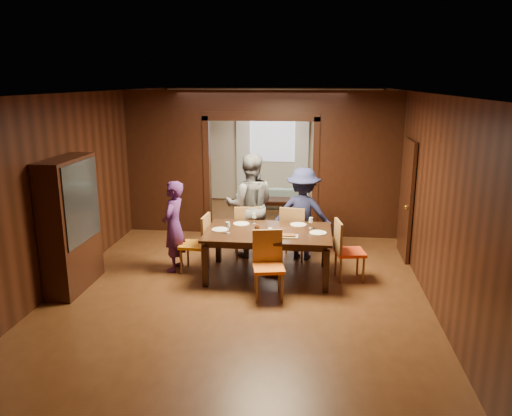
# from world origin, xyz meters

# --- Properties ---
(floor) EXTENTS (9.00, 9.00, 0.00)m
(floor) POSITION_xyz_m (0.00, 0.00, 0.00)
(floor) COLOR #512E16
(floor) RESTS_ON ground
(ceiling) EXTENTS (5.50, 9.00, 0.02)m
(ceiling) POSITION_xyz_m (0.00, 0.00, 2.90)
(ceiling) COLOR silver
(ceiling) RESTS_ON room_walls
(room_walls) EXTENTS (5.52, 9.01, 2.90)m
(room_walls) POSITION_xyz_m (0.00, 1.89, 1.51)
(room_walls) COLOR black
(room_walls) RESTS_ON floor
(person_purple) EXTENTS (0.43, 0.59, 1.51)m
(person_purple) POSITION_xyz_m (-1.20, -0.62, 0.76)
(person_purple) COLOR #482060
(person_purple) RESTS_ON floor
(person_grey) EXTENTS (0.98, 0.81, 1.85)m
(person_grey) POSITION_xyz_m (-0.05, 0.23, 0.93)
(person_grey) COLOR #5C5E64
(person_grey) RESTS_ON floor
(person_navy) EXTENTS (1.13, 0.76, 1.63)m
(person_navy) POSITION_xyz_m (0.89, 0.19, 0.81)
(person_navy) COLOR #1C2048
(person_navy) RESTS_ON floor
(sofa) EXTENTS (1.80, 0.77, 0.52)m
(sofa) POSITION_xyz_m (0.06, 3.85, 0.26)
(sofa) COLOR #9DCACD
(sofa) RESTS_ON floor
(serving_bowl) EXTENTS (0.34, 0.34, 0.08)m
(serving_bowl) POSITION_xyz_m (0.45, -0.58, 0.80)
(serving_bowl) COLOR black
(serving_bowl) RESTS_ON dining_table
(dining_table) EXTENTS (1.99, 1.24, 0.76)m
(dining_table) POSITION_xyz_m (0.37, -0.72, 0.38)
(dining_table) COLOR black
(dining_table) RESTS_ON floor
(coffee_table) EXTENTS (0.80, 0.50, 0.40)m
(coffee_table) POSITION_xyz_m (0.13, 2.98, 0.20)
(coffee_table) COLOR black
(coffee_table) RESTS_ON floor
(chair_left) EXTENTS (0.47, 0.47, 0.97)m
(chair_left) POSITION_xyz_m (-0.86, -0.64, 0.48)
(chair_left) COLOR orange
(chair_left) RESTS_ON floor
(chair_right) EXTENTS (0.51, 0.51, 0.97)m
(chair_right) POSITION_xyz_m (1.66, -0.71, 0.48)
(chair_right) COLOR #F24116
(chair_right) RESTS_ON floor
(chair_far_l) EXTENTS (0.52, 0.52, 0.97)m
(chair_far_l) POSITION_xyz_m (-0.11, 0.16, 0.48)
(chair_far_l) COLOR red
(chair_far_l) RESTS_ON floor
(chair_far_r) EXTENTS (0.51, 0.51, 0.97)m
(chair_far_r) POSITION_xyz_m (0.75, 0.17, 0.48)
(chair_far_r) COLOR orange
(chair_far_r) RESTS_ON floor
(chair_near) EXTENTS (0.51, 0.51, 0.97)m
(chair_near) POSITION_xyz_m (0.44, -1.53, 0.48)
(chair_near) COLOR orange
(chair_near) RESTS_ON floor
(hutch) EXTENTS (0.40, 1.20, 2.00)m
(hutch) POSITION_xyz_m (-2.53, -1.50, 1.00)
(hutch) COLOR black
(hutch) RESTS_ON floor
(door_right) EXTENTS (0.06, 0.90, 2.10)m
(door_right) POSITION_xyz_m (2.70, 0.50, 1.05)
(door_right) COLOR black
(door_right) RESTS_ON floor
(window_far) EXTENTS (1.20, 0.03, 1.30)m
(window_far) POSITION_xyz_m (0.00, 4.44, 1.70)
(window_far) COLOR silver
(window_far) RESTS_ON back_wall
(curtain_left) EXTENTS (0.35, 0.06, 2.40)m
(curtain_left) POSITION_xyz_m (-0.75, 4.40, 1.25)
(curtain_left) COLOR white
(curtain_left) RESTS_ON back_wall
(curtain_right) EXTENTS (0.35, 0.06, 2.40)m
(curtain_right) POSITION_xyz_m (0.75, 4.40, 1.25)
(curtain_right) COLOR white
(curtain_right) RESTS_ON back_wall
(plate_left) EXTENTS (0.27, 0.27, 0.01)m
(plate_left) POSITION_xyz_m (-0.41, -0.74, 0.77)
(plate_left) COLOR silver
(plate_left) RESTS_ON dining_table
(plate_far_l) EXTENTS (0.27, 0.27, 0.01)m
(plate_far_l) POSITION_xyz_m (-0.12, -0.37, 0.77)
(plate_far_l) COLOR white
(plate_far_l) RESTS_ON dining_table
(plate_far_r) EXTENTS (0.27, 0.27, 0.01)m
(plate_far_r) POSITION_xyz_m (0.83, -0.32, 0.77)
(plate_far_r) COLOR white
(plate_far_r) RESTS_ON dining_table
(plate_right) EXTENTS (0.27, 0.27, 0.01)m
(plate_right) POSITION_xyz_m (1.15, -0.74, 0.77)
(plate_right) COLOR white
(plate_right) RESTS_ON dining_table
(plate_near) EXTENTS (0.27, 0.27, 0.01)m
(plate_near) POSITION_xyz_m (0.39, -1.11, 0.77)
(plate_near) COLOR silver
(plate_near) RESTS_ON dining_table
(platter_a) EXTENTS (0.30, 0.20, 0.04)m
(platter_a) POSITION_xyz_m (0.33, -0.83, 0.78)
(platter_a) COLOR gray
(platter_a) RESTS_ON dining_table
(platter_b) EXTENTS (0.30, 0.20, 0.04)m
(platter_b) POSITION_xyz_m (0.70, -0.98, 0.78)
(platter_b) COLOR gray
(platter_b) RESTS_ON dining_table
(wineglass_left) EXTENTS (0.08, 0.08, 0.18)m
(wineglass_left) POSITION_xyz_m (-0.26, -0.90, 0.85)
(wineglass_left) COLOR white
(wineglass_left) RESTS_ON dining_table
(wineglass_far) EXTENTS (0.08, 0.08, 0.18)m
(wineglass_far) POSITION_xyz_m (0.09, -0.32, 0.85)
(wineglass_far) COLOR white
(wineglass_far) RESTS_ON dining_table
(wineglass_right) EXTENTS (0.08, 0.08, 0.18)m
(wineglass_right) POSITION_xyz_m (1.04, -0.48, 0.85)
(wineglass_right) COLOR silver
(wineglass_right) RESTS_ON dining_table
(tumbler) EXTENTS (0.07, 0.07, 0.14)m
(tumbler) POSITION_xyz_m (0.42, -1.02, 0.83)
(tumbler) COLOR white
(tumbler) RESTS_ON dining_table
(condiment_jar) EXTENTS (0.08, 0.08, 0.11)m
(condiment_jar) POSITION_xyz_m (0.19, -0.76, 0.82)
(condiment_jar) COLOR #452210
(condiment_jar) RESTS_ON dining_table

